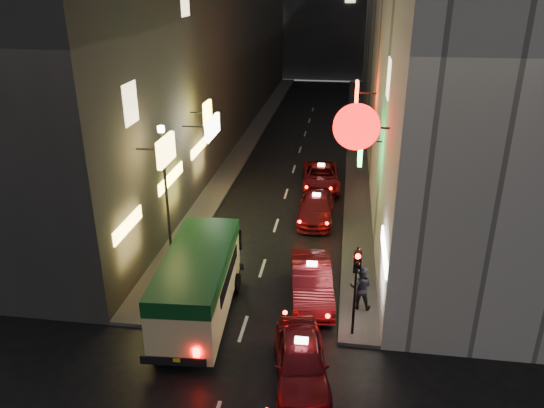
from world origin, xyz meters
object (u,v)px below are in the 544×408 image
at_px(taxi_near, 301,358).
at_px(lamp_post, 166,186).
at_px(minibus, 198,278).
at_px(traffic_light, 357,274).

relative_size(taxi_near, lamp_post, 0.89).
height_order(minibus, traffic_light, traffic_light).
distance_m(minibus, lamp_post, 5.13).
relative_size(taxi_near, traffic_light, 1.58).
height_order(minibus, taxi_near, minibus).
distance_m(minibus, taxi_near, 5.06).
bearing_deg(lamp_post, traffic_light, -28.91).
bearing_deg(traffic_light, minibus, 175.31).
bearing_deg(traffic_light, taxi_near, -125.23).
relative_size(minibus, lamp_post, 1.05).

